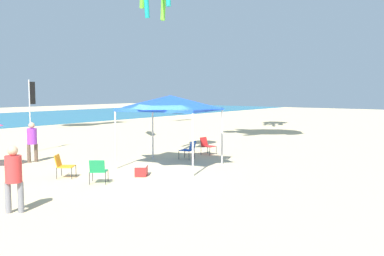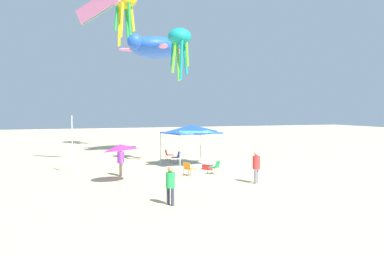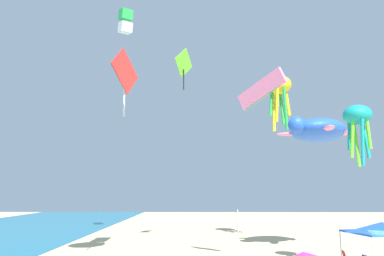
{
  "view_description": "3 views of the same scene",
  "coord_description": "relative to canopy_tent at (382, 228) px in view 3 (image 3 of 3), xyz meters",
  "views": [
    {
      "loc": [
        -11.46,
        -10.71,
        3.07
      ],
      "look_at": [
        2.06,
        -0.71,
        1.58
      ],
      "focal_mm": 40.07,
      "sensor_mm": 36.0,
      "label": 1
    },
    {
      "loc": [
        -24.19,
        9.38,
        3.92
      ],
      "look_at": [
        2.25,
        -0.09,
        2.61
      ],
      "focal_mm": 37.14,
      "sensor_mm": 36.0,
      "label": 2
    },
    {
      "loc": [
        -18.6,
        10.29,
        4.56
      ],
      "look_at": [
        1.5,
        10.56,
        8.09
      ],
      "focal_mm": 33.46,
      "sensor_mm": 36.0,
      "label": 3
    }
  ],
  "objects": [
    {
      "name": "banner_flag",
      "position": [
        -1.05,
        8.01,
        -0.39
      ],
      "size": [
        0.36,
        0.06,
        3.58
      ],
      "color": "silver",
      "rests_on": "ground"
    },
    {
      "name": "kite_turtle_blue",
      "position": [
        7.7,
        0.6,
        6.73
      ],
      "size": [
        6.41,
        6.38,
        2.0
      ],
      "rotation": [
        0.0,
        0.0,
        2.23
      ],
      "color": "blue"
    },
    {
      "name": "canopy_tent",
      "position": [
        0.0,
        0.0,
        0.0
      ],
      "size": [
        3.48,
        3.89,
        2.86
      ],
      "rotation": [
        0.0,
        0.0,
        0.19
      ],
      "color": "#B7B7BC",
      "rests_on": "ground"
    },
    {
      "name": "kite_octopus_yellow",
      "position": [
        12.16,
        2.42,
        11.54
      ],
      "size": [
        2.34,
        2.34,
        5.21
      ],
      "rotation": [
        0.0,
        0.0,
        4.71
      ],
      "color": "yellow"
    },
    {
      "name": "folding_chair_facing_ocean",
      "position": [
        3.51,
        0.64,
        -2.07
      ],
      "size": [
        0.57,
        0.65,
        0.82
      ],
      "rotation": [
        0.0,
        0.0,
        6.24
      ],
      "color": "black",
      "rests_on": "ground"
    },
    {
      "name": "beach_umbrella",
      "position": [
        -4.9,
        5.74,
        -0.65
      ],
      "size": [
        2.01,
        1.98,
        2.28
      ],
      "color": "silver",
      "rests_on": "ground"
    },
    {
      "name": "kite_octopus_teal",
      "position": [
        0.06,
        0.82,
        6.15
      ],
      "size": [
        1.6,
        1.6,
        3.55
      ],
      "rotation": [
        0.0,
        0.0,
        0.94
      ],
      "color": "teal"
    },
    {
      "name": "kite_diamond_red",
      "position": [
        3.94,
        15.24,
        10.25
      ],
      "size": [
        3.36,
        1.34,
        5.09
      ],
      "rotation": [
        0.0,
        0.0,
        2.9
      ],
      "color": "red"
    },
    {
      "name": "kite_parafoil_pink",
      "position": [
        0.63,
        6.22,
        8.04
      ],
      "size": [
        2.64,
        2.64,
        2.11
      ],
      "rotation": [
        0.0,
        0.0,
        0.74
      ],
      "color": "pink"
    },
    {
      "name": "kite_diamond_lime",
      "position": [
        8.88,
        11.25,
        12.71
      ],
      "size": [
        2.23,
        1.43,
        3.71
      ],
      "rotation": [
        0.0,
        0.0,
        2.38
      ],
      "color": "#66D82D"
    },
    {
      "name": "kite_box_green",
      "position": [
        13.4,
        17.37,
        18.97
      ],
      "size": [
        1.71,
        1.67,
        2.58
      ],
      "rotation": [
        0.0,
        0.0,
        2.17
      ],
      "color": "green"
    }
  ]
}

